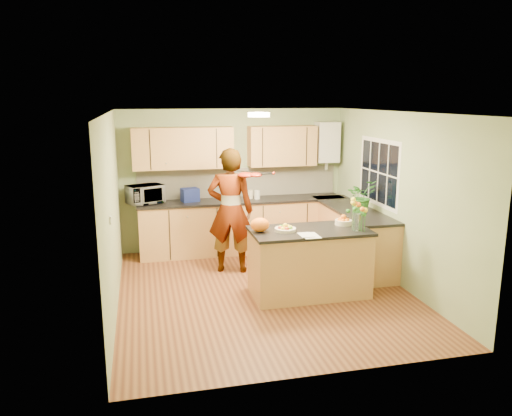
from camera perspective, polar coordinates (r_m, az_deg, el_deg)
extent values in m
plane|color=#582C19|center=(7.18, 0.86, -9.48)|extent=(4.50, 4.50, 0.00)
cube|color=white|center=(6.66, 0.93, 10.88)|extent=(4.00, 4.50, 0.02)
cube|color=gray|center=(8.98, -2.58, 3.27)|extent=(4.00, 0.02, 2.50)
cube|color=gray|center=(4.73, 7.52, -5.32)|extent=(4.00, 0.02, 2.50)
cube|color=gray|center=(6.63, -16.12, -0.53)|extent=(0.02, 4.50, 2.50)
cube|color=gray|center=(7.54, 15.81, 1.03)|extent=(0.02, 4.50, 2.50)
cube|color=#BE7B4C|center=(8.87, -1.54, -2.11)|extent=(3.60, 0.60, 0.90)
cube|color=black|center=(8.76, -1.54, 0.85)|extent=(3.64, 0.62, 0.04)
cube|color=#BE7B4C|center=(8.33, 10.87, -3.31)|extent=(0.60, 2.20, 0.90)
cube|color=black|center=(8.22, 10.95, -0.16)|extent=(0.62, 2.24, 0.04)
cube|color=#F0E5D0|center=(8.99, -1.93, 2.97)|extent=(3.60, 0.02, 0.52)
cube|color=#BE7B4C|center=(8.61, -8.35, 6.79)|extent=(1.70, 0.34, 0.70)
cube|color=#BE7B4C|center=(8.93, 3.00, 7.10)|extent=(1.20, 0.34, 0.70)
cube|color=silver|center=(9.20, 8.12, 7.47)|extent=(0.40, 0.30, 0.72)
cylinder|color=silver|center=(9.25, 8.04, 5.00)|extent=(0.06, 0.06, 0.20)
cube|color=silver|center=(8.01, 13.85, 3.97)|extent=(0.01, 1.30, 1.05)
cube|color=black|center=(8.01, 13.82, 3.97)|extent=(0.01, 1.18, 0.92)
cube|color=silver|center=(6.04, -16.27, -1.32)|extent=(0.02, 0.09, 0.09)
cylinder|color=#FFEABF|center=(6.95, 0.32, 10.62)|extent=(0.30, 0.30, 0.06)
cylinder|color=silver|center=(6.95, 0.32, 10.86)|extent=(0.10, 0.10, 0.02)
cube|color=#BE7B4C|center=(6.99, 6.09, -6.31)|extent=(1.58, 0.79, 0.89)
cube|color=black|center=(6.85, 6.18, -2.63)|extent=(1.62, 0.83, 0.04)
cylinder|color=beige|center=(6.73, 3.37, -2.48)|extent=(0.29, 0.29, 0.04)
cylinder|color=beige|center=(7.17, 9.95, -1.62)|extent=(0.24, 0.24, 0.07)
cylinder|color=silver|center=(6.87, 11.43, -1.59)|extent=(0.12, 0.12, 0.23)
ellipsoid|color=orange|center=(6.68, 0.45, -1.93)|extent=(0.31, 0.28, 0.19)
cube|color=silver|center=(6.54, 6.22, -3.13)|extent=(0.22, 0.30, 0.01)
imported|color=#E2AB8A|center=(7.73, -2.94, -0.31)|extent=(0.81, 0.65, 1.95)
imported|color=silver|center=(8.60, -12.57, 1.54)|extent=(0.68, 0.58, 0.32)
cube|color=navy|center=(8.64, -7.55, 1.50)|extent=(0.33, 0.27, 0.23)
cylinder|color=silver|center=(8.72, -2.73, 1.73)|extent=(0.17, 0.17, 0.24)
sphere|color=black|center=(8.69, -2.74, 2.78)|extent=(0.09, 0.09, 0.09)
cylinder|color=beige|center=(8.82, -0.67, 1.58)|extent=(0.12, 0.12, 0.15)
cylinder|color=silver|center=(8.78, 0.14, 1.53)|extent=(0.12, 0.12, 0.15)
imported|color=#2E7025|center=(7.91, 11.92, 1.36)|extent=(0.56, 0.52, 0.51)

